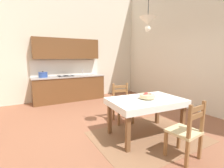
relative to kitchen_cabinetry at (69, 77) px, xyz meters
name	(u,v)px	position (x,y,z in m)	size (l,w,h in m)	color
ground_plane	(113,131)	(0.19, -2.88, -0.91)	(6.00, 6.91, 0.10)	#935B42
wall_back	(70,42)	(0.19, 0.33, 1.26)	(6.00, 0.12, 4.23)	silver
wall_right	(198,37)	(2.95, -2.88, 1.26)	(0.12, 6.91, 4.23)	silver
area_rug	(148,137)	(0.62, -3.55, -0.85)	(2.10, 1.60, 0.01)	#8D6446
kitchen_cabinetry	(69,77)	(0.00, 0.00, 0.00)	(2.49, 0.63, 2.20)	brown
dining_table	(146,105)	(0.62, -3.45, -0.23)	(1.49, 1.02, 0.75)	brown
dining_chair_kitchen_side	(122,104)	(0.60, -2.62, -0.41)	(0.48, 0.48, 0.93)	#D1BC89
dining_chair_camera_side	(186,132)	(0.64, -4.36, -0.41)	(0.46, 0.46, 0.93)	#D1BC89
fruit_bowl	(147,96)	(0.63, -3.46, -0.04)	(0.30, 0.30, 0.12)	beige
pendant_lamp	(148,21)	(0.62, -3.43, 1.35)	(0.32, 0.32, 0.81)	black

